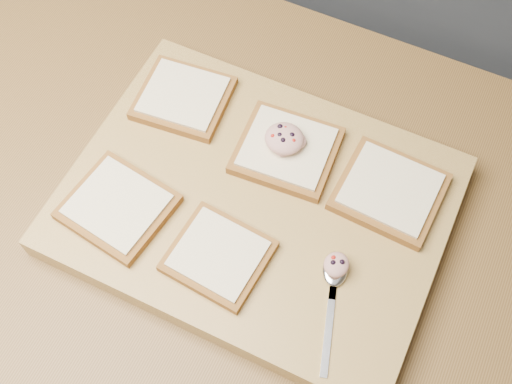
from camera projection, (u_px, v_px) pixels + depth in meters
ground at (220, 356)px, 1.69m from camera, size 4.00×4.00×0.00m
island_counter at (209, 300)px, 1.29m from camera, size 2.00×0.80×0.90m
cutting_board at (256, 205)px, 0.87m from camera, size 0.50×0.38×0.04m
bread_far_left at (183, 97)px, 0.92m from camera, size 0.14×0.13×0.02m
bread_far_center at (287, 150)px, 0.88m from camera, size 0.14×0.13×0.02m
bread_far_right at (390, 191)px, 0.85m from camera, size 0.14×0.13×0.02m
bread_near_left at (118, 206)px, 0.84m from camera, size 0.14×0.13×0.02m
bread_near_center at (218, 256)px, 0.81m from camera, size 0.12×0.12×0.02m
tuna_salad_dollop at (284, 138)px, 0.86m from camera, size 0.05×0.05×0.03m
spoon at (334, 278)px, 0.80m from camera, size 0.06×0.16×0.01m
spoon_salad at (336, 265)px, 0.79m from camera, size 0.03×0.03×0.02m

